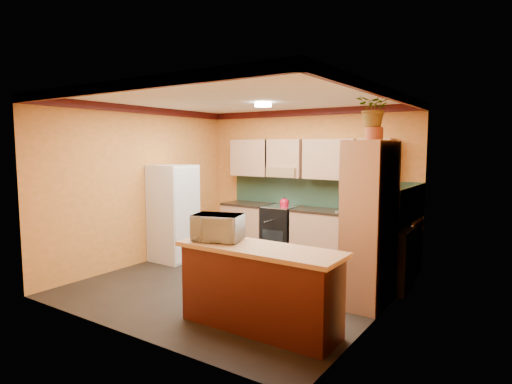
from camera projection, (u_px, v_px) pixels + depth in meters
room_shell at (253, 142)px, 6.35m from camera, size 4.24×4.24×2.72m
base_cabinets_back at (311, 235)px, 7.66m from camera, size 3.65×0.60×0.88m
countertop_back at (311, 210)px, 7.61m from camera, size 3.65×0.62×0.04m
stove at (281, 230)px, 8.00m from camera, size 0.58×0.58×0.91m
kettle at (284, 202)px, 7.85m from camera, size 0.22×0.22×0.18m
sink at (353, 211)px, 7.18m from camera, size 0.48×0.40×0.03m
base_cabinets_right at (382, 258)px, 6.10m from camera, size 0.60×0.80×0.88m
countertop_right at (383, 226)px, 6.05m from camera, size 0.62×0.80×0.04m
fridge at (173, 213)px, 7.55m from camera, size 0.68×0.66×1.70m
pantry at (370, 223)px, 5.42m from camera, size 0.48×0.90×2.10m
fern_pot at (374, 134)px, 5.35m from camera, size 0.22×0.22×0.16m
fern at (375, 108)px, 5.31m from camera, size 0.46×0.41×0.48m
breakfast_bar at (259, 290)px, 4.72m from camera, size 1.80×0.55×0.88m
bar_top at (259, 249)px, 4.67m from camera, size 1.90×0.65×0.05m
microwave at (218, 227)px, 4.98m from camera, size 0.64×0.52×0.31m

